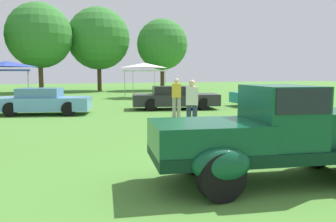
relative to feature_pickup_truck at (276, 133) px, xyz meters
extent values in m
plane|color=#4C8433|center=(-0.11, 0.26, -0.87)|extent=(120.00, 120.00, 0.00)
cube|color=black|center=(-0.04, 0.01, -0.31)|extent=(4.46, 2.20, 0.20)
cube|color=#0F472D|center=(0.08, -0.01, 0.31)|extent=(1.25, 1.54, 1.04)
cube|color=black|center=(0.08, -0.01, 0.61)|extent=(1.17, 1.55, 0.40)
cube|color=#0F472D|center=(-1.22, 0.23, -0.01)|extent=(2.08, 1.72, 0.48)
ellipsoid|color=#0F472D|center=(1.42, 0.47, -0.31)|extent=(0.97, 0.52, 0.52)
ellipsoid|color=#0F472D|center=(-1.09, 0.94, -0.31)|extent=(0.97, 0.52, 0.52)
ellipsoid|color=#0F472D|center=(-1.36, -0.48, -0.31)|extent=(0.97, 0.52, 0.52)
cylinder|color=black|center=(1.42, 0.47, -0.49)|extent=(0.76, 0.24, 0.76)
cylinder|color=black|center=(-1.09, 0.94, -0.49)|extent=(0.76, 0.24, 0.76)
cylinder|color=black|center=(-1.36, -0.48, -0.49)|extent=(0.76, 0.24, 0.76)
cube|color=#669EDB|center=(-3.55, 11.95, -0.37)|extent=(4.48, 2.78, 0.60)
cube|color=#517EAF|center=(-3.71, 12.00, 0.13)|extent=(2.17, 1.90, 0.44)
cylinder|color=black|center=(-2.57, 10.86, -0.55)|extent=(0.64, 0.22, 0.64)
cylinder|color=black|center=(-4.97, 11.56, -0.55)|extent=(0.64, 0.22, 0.64)
cube|color=#28282D|center=(3.03, 11.92, -0.37)|extent=(4.81, 2.73, 0.60)
cube|color=black|center=(2.85, 11.97, 0.13)|extent=(2.29, 1.88, 0.44)
cylinder|color=black|center=(4.16, 10.85, -0.55)|extent=(0.64, 0.22, 0.64)
cylinder|color=black|center=(1.52, 11.50, -0.55)|extent=(0.64, 0.22, 0.64)
cube|color=teal|center=(8.75, 11.74, -0.37)|extent=(4.16, 2.10, 0.60)
cube|color=#146A6E|center=(8.59, 11.75, 0.13)|extent=(1.91, 1.63, 0.44)
cylinder|color=black|center=(9.86, 10.84, -0.55)|extent=(0.64, 0.22, 0.64)
cylinder|color=black|center=(7.47, 11.10, -0.55)|extent=(0.64, 0.22, 0.64)
cylinder|color=#9E998E|center=(1.87, 8.73, -0.44)|extent=(0.16, 0.16, 0.86)
cylinder|color=#9E998E|center=(1.68, 8.81, -0.44)|extent=(0.16, 0.16, 0.86)
cube|color=gold|center=(1.78, 8.77, 0.29)|extent=(0.46, 0.38, 0.60)
sphere|color=beige|center=(1.78, 8.77, 0.71)|extent=(0.22, 0.22, 0.22)
cylinder|color=#283351|center=(1.02, 5.36, -0.44)|extent=(0.16, 0.16, 0.86)
cylinder|color=#283351|center=(0.84, 5.44, -0.44)|extent=(0.16, 0.16, 0.86)
cube|color=silver|center=(0.93, 5.40, 0.29)|extent=(0.46, 0.39, 0.60)
sphere|color=beige|center=(0.93, 5.40, 0.71)|extent=(0.22, 0.22, 0.22)
cylinder|color=#B7B7BC|center=(-4.35, 21.58, 0.16)|extent=(0.05, 0.05, 2.05)
cylinder|color=#B7B7BC|center=(-4.35, 19.03, 0.16)|extent=(0.05, 0.05, 2.05)
cube|color=#2D429E|center=(-5.63, 20.30, 1.23)|extent=(2.83, 2.83, 0.10)
pyramid|color=#2D429E|center=(-5.63, 20.30, 1.65)|extent=(2.78, 2.78, 0.38)
cylinder|color=#B7B7BC|center=(5.30, 21.97, 0.16)|extent=(0.05, 0.05, 2.05)
cylinder|color=#B7B7BC|center=(5.30, 19.45, 0.16)|extent=(0.05, 0.05, 2.05)
cylinder|color=#B7B7BC|center=(2.77, 21.97, 0.16)|extent=(0.05, 0.05, 2.05)
cylinder|color=#B7B7BC|center=(2.77, 19.45, 0.16)|extent=(0.05, 0.05, 2.05)
cube|color=silver|center=(4.03, 20.71, 1.23)|extent=(2.81, 2.81, 0.10)
pyramid|color=silver|center=(4.03, 20.71, 1.65)|extent=(2.75, 2.75, 0.38)
cylinder|color=brown|center=(-3.39, 31.09, 1.04)|extent=(0.44, 0.44, 3.81)
sphere|color=#337A2D|center=(-3.39, 31.09, 4.68)|extent=(6.32, 6.32, 6.32)
cylinder|color=#47331E|center=(2.58, 32.50, 1.02)|extent=(0.44, 0.44, 3.78)
sphere|color=#337A2D|center=(2.58, 32.50, 4.74)|extent=(6.66, 6.66, 6.66)
cylinder|color=#47331E|center=(9.41, 31.22, 0.90)|extent=(0.44, 0.44, 3.54)
sphere|color=#337A2D|center=(9.41, 31.22, 4.22)|extent=(5.64, 5.64, 5.64)
camera|label=1|loc=(-3.87, -4.77, 1.05)|focal=36.34mm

